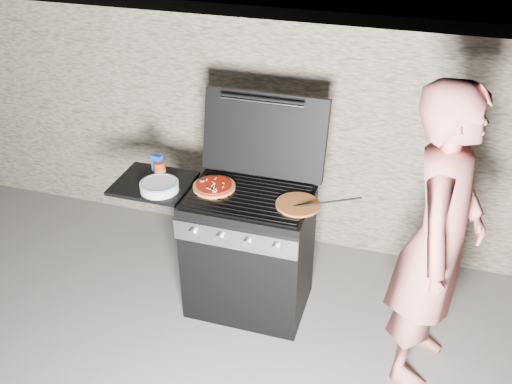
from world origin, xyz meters
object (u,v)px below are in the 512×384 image
(pizza_topped, at_px, (214,186))
(sauce_jar, at_px, (160,170))
(person, at_px, (438,242))
(gas_grill, at_px, (215,246))

(pizza_topped, xyz_separation_m, sauce_jar, (-0.40, 0.03, 0.04))
(pizza_topped, xyz_separation_m, person, (1.42, -0.23, 0.02))
(pizza_topped, height_order, sauce_jar, sauce_jar)
(gas_grill, bearing_deg, sauce_jar, 171.23)
(sauce_jar, bearing_deg, gas_grill, -8.77)
(pizza_topped, bearing_deg, sauce_jar, 175.39)
(gas_grill, bearing_deg, person, -8.22)
(person, bearing_deg, sauce_jar, 92.39)
(gas_grill, distance_m, sauce_jar, 0.65)
(gas_grill, distance_m, person, 1.52)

